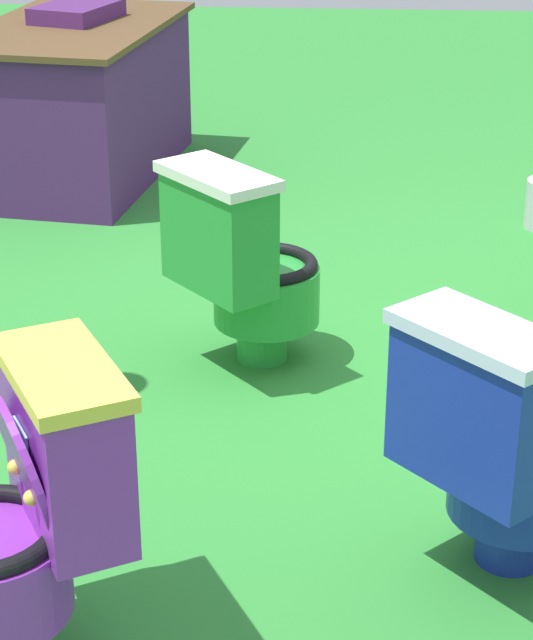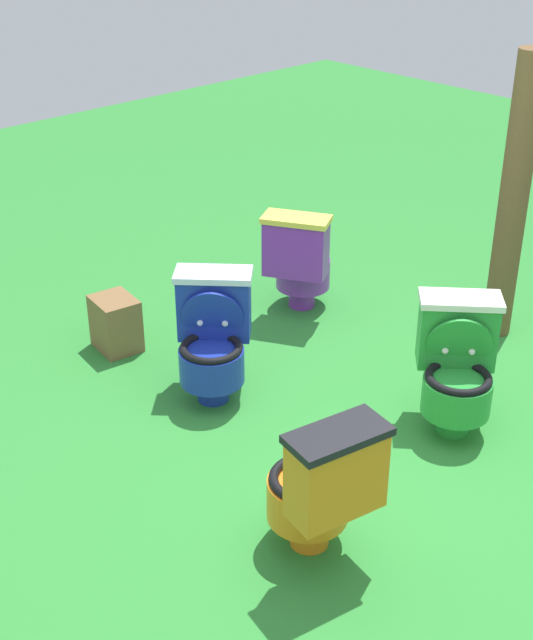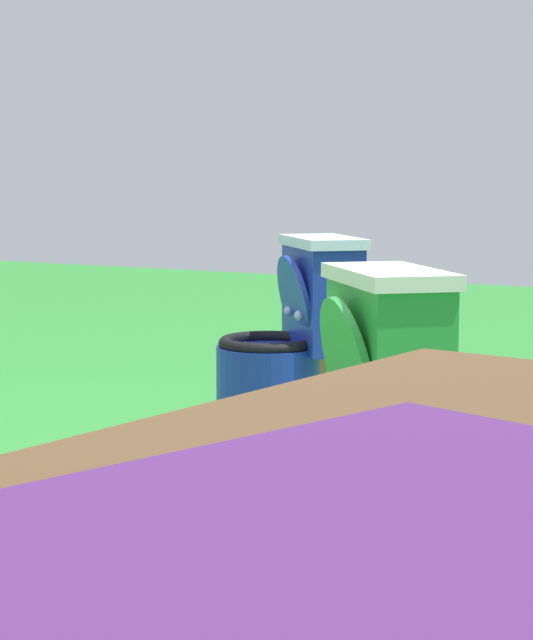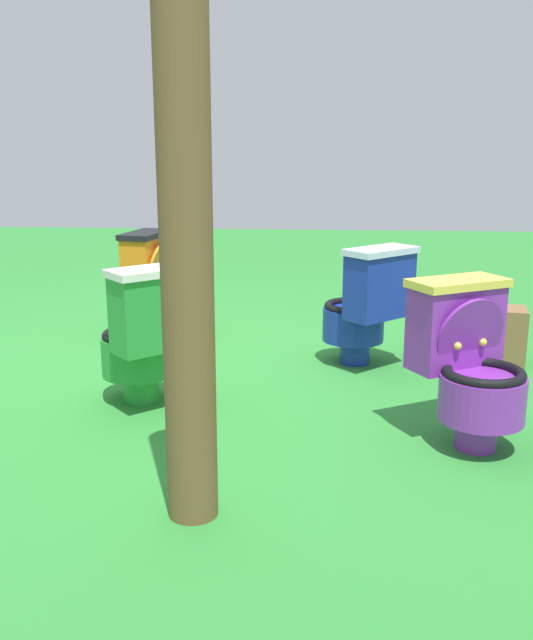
# 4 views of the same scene
# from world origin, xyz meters

# --- Properties ---
(ground) EXTENTS (14.00, 14.00, 0.00)m
(ground) POSITION_xyz_m (0.00, 0.00, 0.00)
(ground) COLOR #2D8433
(toilet_orange) EXTENTS (0.56, 0.49, 0.73)m
(toilet_orange) POSITION_xyz_m (0.17, -0.71, 0.37)
(toilet_orange) COLOR orange
(toilet_orange) RESTS_ON ground
(toilet_purple) EXTENTS (0.59, 0.63, 0.73)m
(toilet_purple) POSITION_xyz_m (-1.55, 0.91, 0.37)
(toilet_purple) COLOR purple
(toilet_purple) RESTS_ON ground
(toilet_green) EXTENTS (0.63, 0.63, 0.73)m
(toilet_green) POSITION_xyz_m (-0.03, 0.56, 0.37)
(toilet_green) COLOR green
(toilet_green) RESTS_ON ground
(toilet_blue) EXTENTS (0.63, 0.63, 0.73)m
(toilet_blue) POSITION_xyz_m (-1.16, -0.19, 0.37)
(toilet_blue) COLOR #192D9E
(toilet_blue) RESTS_ON ground
(wooden_post) EXTENTS (0.18, 0.18, 1.82)m
(wooden_post) POSITION_xyz_m (-0.45, 1.64, 0.91)
(wooden_post) COLOR brown
(wooden_post) RESTS_ON ground
(small_crate) EXTENTS (0.32, 0.28, 0.35)m
(small_crate) POSITION_xyz_m (-1.98, -0.30, 0.17)
(small_crate) COLOR brown
(small_crate) RESTS_ON ground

